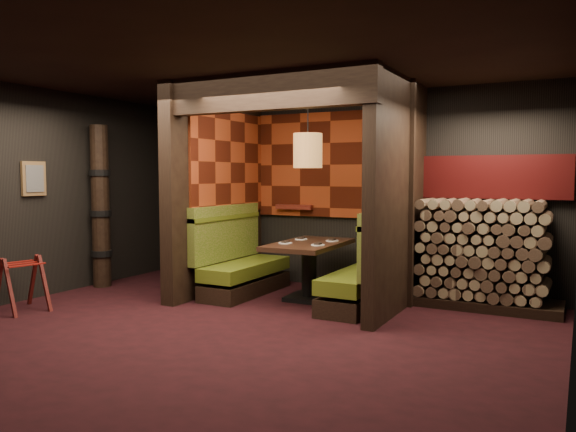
% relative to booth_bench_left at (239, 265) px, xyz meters
% --- Properties ---
extents(floor, '(6.50, 5.50, 0.02)m').
position_rel_booth_bench_left_xyz_m(floor, '(0.96, -1.65, -0.41)').
color(floor, black).
rests_on(floor, ground).
extents(ceiling, '(6.50, 5.50, 0.02)m').
position_rel_booth_bench_left_xyz_m(ceiling, '(0.96, -1.65, 2.46)').
color(ceiling, black).
rests_on(ceiling, ground).
extents(wall_back, '(6.50, 0.02, 2.85)m').
position_rel_booth_bench_left_xyz_m(wall_back, '(0.96, 1.11, 1.02)').
color(wall_back, black).
rests_on(wall_back, ground).
extents(wall_left, '(0.02, 5.50, 2.85)m').
position_rel_booth_bench_left_xyz_m(wall_left, '(-2.30, -1.65, 1.02)').
color(wall_left, black).
rests_on(wall_left, ground).
extents(partition_left, '(0.20, 2.20, 2.85)m').
position_rel_booth_bench_left_xyz_m(partition_left, '(-0.39, -0.00, 1.02)').
color(partition_left, black).
rests_on(partition_left, floor).
extents(partition_right, '(0.15, 2.10, 2.85)m').
position_rel_booth_bench_left_xyz_m(partition_right, '(2.26, 0.05, 1.02)').
color(partition_right, black).
rests_on(partition_right, floor).
extents(header_beam, '(2.85, 0.18, 0.44)m').
position_rel_booth_bench_left_xyz_m(header_beam, '(0.94, -0.95, 2.23)').
color(header_beam, black).
rests_on(header_beam, partition_left).
extents(tapa_back_panel, '(2.40, 0.06, 1.55)m').
position_rel_booth_bench_left_xyz_m(tapa_back_panel, '(0.94, 1.06, 1.42)').
color(tapa_back_panel, maroon).
rests_on(tapa_back_panel, wall_back).
extents(tapa_side_panel, '(0.04, 1.85, 1.45)m').
position_rel_booth_bench_left_xyz_m(tapa_side_panel, '(-0.27, 0.17, 1.45)').
color(tapa_side_panel, maroon).
rests_on(tapa_side_panel, partition_left).
extents(lacquer_shelf, '(0.60, 0.12, 0.07)m').
position_rel_booth_bench_left_xyz_m(lacquer_shelf, '(0.36, 1.00, 0.78)').
color(lacquer_shelf, maroon).
rests_on(lacquer_shelf, wall_back).
extents(booth_bench_left, '(0.68, 1.60, 1.14)m').
position_rel_booth_bench_left_xyz_m(booth_bench_left, '(0.00, 0.00, 0.00)').
color(booth_bench_left, black).
rests_on(booth_bench_left, floor).
extents(booth_bench_right, '(0.68, 1.60, 1.14)m').
position_rel_booth_bench_left_xyz_m(booth_bench_right, '(1.89, 0.00, 0.00)').
color(booth_bench_right, black).
rests_on(booth_bench_right, floor).
extents(dining_table, '(0.85, 1.50, 0.77)m').
position_rel_booth_bench_left_xyz_m(dining_table, '(1.06, 0.08, 0.14)').
color(dining_table, black).
rests_on(dining_table, floor).
extents(place_settings, '(0.66, 0.70, 0.03)m').
position_rel_booth_bench_left_xyz_m(place_settings, '(1.06, 0.08, 0.39)').
color(place_settings, white).
rests_on(place_settings, dining_table).
extents(pendant_lamp, '(0.38, 0.38, 1.09)m').
position_rel_booth_bench_left_xyz_m(pendant_lamp, '(1.06, 0.03, 1.59)').
color(pendant_lamp, brown).
rests_on(pendant_lamp, ceiling).
extents(framed_picture, '(0.05, 0.36, 0.46)m').
position_rel_booth_bench_left_xyz_m(framed_picture, '(-2.25, -1.55, 1.22)').
color(framed_picture, brown).
rests_on(framed_picture, wall_left).
extents(luggage_rack, '(0.74, 0.60, 0.72)m').
position_rel_booth_bench_left_xyz_m(luggage_rack, '(-1.81, -2.11, -0.04)').
color(luggage_rack, '#4B100E').
rests_on(luggage_rack, floor).
extents(totem_column, '(0.31, 0.31, 2.40)m').
position_rel_booth_bench_left_xyz_m(totem_column, '(-2.09, -0.55, 0.79)').
color(totem_column, black).
rests_on(totem_column, floor).
extents(firewood_stack, '(1.73, 0.70, 1.36)m').
position_rel_booth_bench_left_xyz_m(firewood_stack, '(3.25, 0.70, 0.28)').
color(firewood_stack, black).
rests_on(firewood_stack, floor).
extents(mosaic_header, '(1.83, 0.10, 0.56)m').
position_rel_booth_bench_left_xyz_m(mosaic_header, '(3.25, 1.03, 1.24)').
color(mosaic_header, maroon).
rests_on(mosaic_header, wall_back).
extents(bay_front_post, '(0.08, 0.08, 2.85)m').
position_rel_booth_bench_left_xyz_m(bay_front_post, '(2.35, 0.31, 1.02)').
color(bay_front_post, black).
rests_on(bay_front_post, floor).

